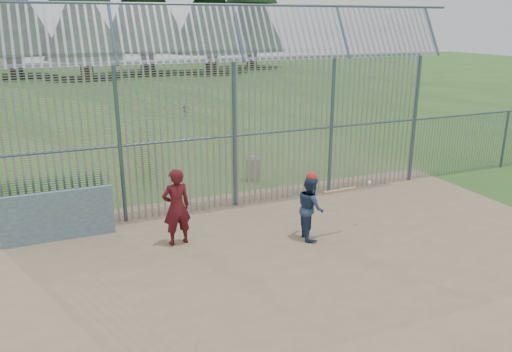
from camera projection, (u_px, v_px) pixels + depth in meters
name	position (u px, v px, depth m)	size (l,w,h in m)	color
ground	(291.00, 258.00, 10.86)	(120.00, 120.00, 0.00)	#2D511E
dirt_infield	(302.00, 268.00, 10.41)	(14.00, 10.00, 0.02)	#756047
dugout_wall	(58.00, 216.00, 11.54)	(2.50, 0.12, 1.20)	#38566B
batter	(310.00, 208.00, 11.63)	(0.74, 0.57, 1.52)	navy
onlooker	(176.00, 207.00, 11.27)	(0.65, 0.43, 1.80)	maroon
bg_kid_seated	(186.00, 110.00, 26.72)	(0.46, 0.19, 0.79)	slate
batting_gear	(320.00, 181.00, 11.48)	(1.84, 0.34, 0.53)	red
trash_can	(254.00, 169.00, 16.07)	(0.56, 0.56, 0.82)	gray
backstop_fence	(296.00, 118.00, 13.85)	(20.09, 0.81, 5.30)	#47566B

